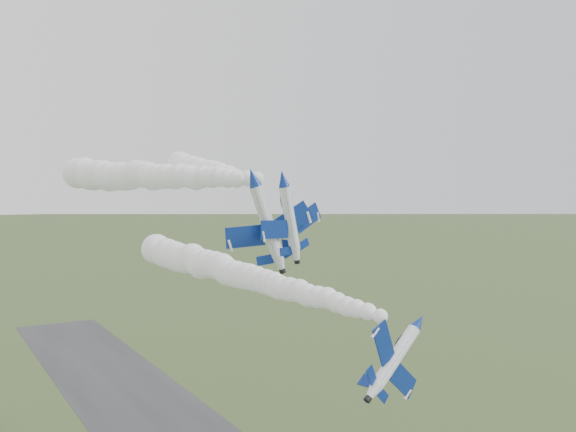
% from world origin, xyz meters
% --- Properties ---
extents(jet_lead, '(6.67, 12.53, 8.41)m').
position_xyz_m(jet_lead, '(10.80, -0.14, 29.03)').
color(jet_lead, white).
extents(smoke_trail_jet_lead, '(19.26, 58.32, 5.40)m').
position_xyz_m(smoke_trail_jet_lead, '(4.71, 31.57, 30.87)').
color(smoke_trail_jet_lead, white).
extents(jet_pair_left, '(11.35, 13.99, 4.53)m').
position_xyz_m(jet_pair_left, '(-1.52, 16.84, 45.48)').
color(jet_pair_left, white).
extents(smoke_trail_jet_pair_left, '(18.30, 61.10, 5.87)m').
position_xyz_m(smoke_trail_jet_pair_left, '(5.51, 49.99, 46.95)').
color(smoke_trail_jet_pair_left, white).
extents(jet_pair_right, '(10.17, 12.24, 3.57)m').
position_xyz_m(jet_pair_right, '(2.03, 15.43, 45.34)').
color(jet_pair_right, white).
extents(smoke_trail_jet_pair_right, '(17.94, 60.86, 5.94)m').
position_xyz_m(smoke_trail_jet_pair_right, '(-4.55, 47.69, 45.93)').
color(smoke_trail_jet_pair_right, white).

